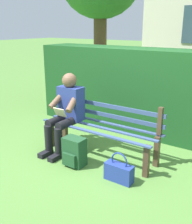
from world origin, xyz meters
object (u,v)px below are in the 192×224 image
Objects in this scene: park_bench at (102,127)px; handbag at (119,172)px; person_seated at (66,110)px; backpack at (74,152)px.

park_bench reaches higher than handbag.
backpack is at bearing 141.11° from person_seated.
person_seated is at bearing -17.04° from handbag.
backpack is at bearing 76.58° from park_bench.
handbag is at bearing 138.67° from park_bench.
person_seated is 2.94× the size of backpack.
park_bench is 0.84m from handbag.
person_seated is 3.06× the size of handbag.
park_bench is 0.57m from backpack.
person_seated reaches higher than handbag.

